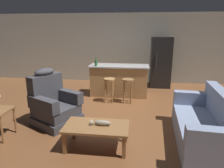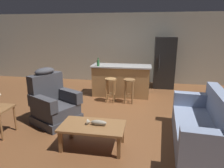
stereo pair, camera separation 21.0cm
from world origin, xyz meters
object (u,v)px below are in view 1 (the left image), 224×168
couch (206,125)px  fish_figurine (101,123)px  refrigerator (161,62)px  bar_stool_left (109,86)px  recliner_near_lamp (54,104)px  kitchen_island (119,80)px  bottle_tall_green (96,63)px  bar_stool_right (128,86)px  coffee_table (96,128)px

couch → fish_figurine: bearing=16.0°
refrigerator → bar_stool_left: bearing=-130.7°
recliner_near_lamp → fish_figurine: bearing=-6.6°
kitchen_island → bottle_tall_green: size_ratio=7.36×
bar_stool_left → bar_stool_right: (0.52, 0.00, 0.00)m
kitchen_island → bar_stool_right: bearing=-64.1°
couch → bottle_tall_green: bottle_tall_green is taller
coffee_table → recliner_near_lamp: bearing=143.1°
recliner_near_lamp → refrigerator: (2.60, 3.30, 0.46)m
bottle_tall_green → bar_stool_right: bearing=-22.7°
couch → bar_stool_left: (-2.01, 1.91, 0.13)m
couch → recliner_near_lamp: size_ratio=1.63×
kitchen_island → recliner_near_lamp: bearing=-120.5°
kitchen_island → bottle_tall_green: bottle_tall_green is taller
fish_figurine → bottle_tall_green: bearing=103.1°
recliner_near_lamp → bar_stool_right: size_ratio=1.76×
bottle_tall_green → kitchen_island: bearing=18.6°
kitchen_island → refrigerator: refrigerator is taller
recliner_near_lamp → bar_stool_right: bearing=71.7°
bar_stool_left → refrigerator: (1.58, 1.83, 0.41)m
bar_stool_right → bottle_tall_green: (-0.97, 0.41, 0.57)m
coffee_table → fish_figurine: 0.12m
couch → kitchen_island: size_ratio=1.09×
recliner_near_lamp → refrigerator: bearing=79.9°
fish_figurine → kitchen_island: bearing=89.2°
fish_figurine → bar_stool_left: bearing=94.4°
coffee_table → bar_stool_right: (0.41, 2.31, 0.11)m
recliner_near_lamp → kitchen_island: size_ratio=0.67×
bottle_tall_green → bar_stool_left: bearing=-42.0°
bar_stool_left → refrigerator: 2.45m
recliner_near_lamp → bottle_tall_green: (0.57, 1.87, 0.62)m
couch → recliner_near_lamp: bearing=-4.1°
kitchen_island → refrigerator: (1.36, 1.20, 0.40)m
recliner_near_lamp → bar_stool_left: bearing=83.3°
couch → bottle_tall_green: (-2.46, 2.32, 0.70)m
couch → kitchen_island: (-1.79, 2.54, 0.14)m
bar_stool_right → fish_figurine: bearing=-98.5°
recliner_near_lamp → bar_stool_right: recliner_near_lamp is taller
bar_stool_left → bottle_tall_green: bearing=138.0°
coffee_table → bar_stool_left: 2.32m
bar_stool_left → recliner_near_lamp: bearing=-124.8°
couch → bar_stool_right: couch is taller
kitchen_island → refrigerator: 1.86m
bar_stool_left → fish_figurine: bearing=-85.6°
couch → recliner_near_lamp: recliner_near_lamp is taller
kitchen_island → bar_stool_left: bearing=-108.8°
kitchen_island → bar_stool_right: kitchen_island is taller
fish_figurine → bar_stool_left: (-0.18, 2.29, 0.01)m
couch → coffee_table: bearing=16.2°
recliner_near_lamp → bar_stool_left: (1.02, 1.47, 0.05)m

